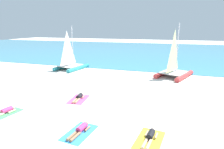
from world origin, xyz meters
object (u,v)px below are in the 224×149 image
at_px(sailboat_teal, 71,63).
at_px(towel_rightmost, 149,140).
at_px(towel_center_left, 78,99).
at_px(sailboat_red, 174,69).
at_px(sunbather_rightmost, 150,137).
at_px(sunbather_center_right, 80,130).
at_px(sunbather_leftmost, 5,111).
at_px(towel_leftmost, 4,114).
at_px(sunbather_center_left, 79,97).
at_px(towel_center_right, 80,133).

bearing_deg(sailboat_teal, towel_rightmost, -39.33).
height_order(towel_center_left, towel_rightmost, same).
relative_size(sailboat_red, sunbather_rightmost, 3.38).
bearing_deg(sunbather_center_right, sailboat_red, 77.68).
xyz_separation_m(sunbather_leftmost, towel_center_left, (3.02, 3.34, -0.13)).
xyz_separation_m(towel_leftmost, sunbather_rightmost, (8.37, 0.01, 0.13)).
distance_m(towel_leftmost, sunbather_center_left, 4.61).
relative_size(towel_center_right, sunbather_center_right, 1.21).
xyz_separation_m(sailboat_teal, sunbather_leftmost, (2.44, -11.88, -0.62)).
bearing_deg(sunbather_rightmost, towel_center_left, 154.68).
relative_size(sailboat_teal, sunbather_leftmost, 3.23).
bearing_deg(towel_leftmost, sailboat_red, 52.32).
height_order(towel_center_left, sunbather_center_right, sunbather_center_right).
distance_m(towel_leftmost, towel_center_left, 4.56).
height_order(towel_center_right, towel_rightmost, same).
bearing_deg(sunbather_leftmost, sunbather_center_right, 4.45).
bearing_deg(sunbather_leftmost, towel_rightmost, 8.89).
bearing_deg(sunbather_center_right, towel_leftmost, -178.42).
distance_m(sailboat_red, towel_rightmost, 12.09).
distance_m(sunbather_center_left, towel_center_right, 4.47).
height_order(towel_leftmost, towel_center_right, same).
relative_size(sunbather_leftmost, towel_center_right, 0.82).
height_order(sunbather_leftmost, towel_center_left, sunbather_leftmost).
distance_m(towel_center_right, sunbather_center_right, 0.14).
relative_size(sailboat_red, towel_leftmost, 2.79).
relative_size(towel_center_left, towel_center_right, 1.00).
bearing_deg(sunbather_rightmost, towel_leftmost, -172.81).
relative_size(sunbather_leftmost, towel_rightmost, 0.82).
bearing_deg(sailboat_teal, towel_center_right, -50.00).
relative_size(towel_center_left, sunbather_rightmost, 1.21).
distance_m(towel_leftmost, towel_center_right, 5.14).
height_order(sunbather_leftmost, sunbather_center_left, same).
relative_size(sunbather_leftmost, sunbather_center_left, 1.00).
distance_m(sunbather_center_right, sunbather_rightmost, 3.27).
xyz_separation_m(sunbather_center_right, sunbather_rightmost, (3.25, 0.42, 0.00)).
xyz_separation_m(towel_center_left, sunbather_center_right, (2.10, -3.81, 0.13)).
bearing_deg(sunbather_leftmost, towel_center_right, 3.71).
bearing_deg(towel_center_left, sunbather_rightmost, -32.43).
bearing_deg(sunbather_leftmost, sailboat_red, 61.92).
bearing_deg(towel_rightmost, towel_center_right, -172.68).
xyz_separation_m(sailboat_teal, towel_rightmost, (10.80, -12.00, -0.75)).
xyz_separation_m(towel_leftmost, sunbather_center_left, (3.02, 3.47, 0.13)).
bearing_deg(sunbather_center_right, sailboat_teal, 127.57).
height_order(sailboat_red, sunbather_rightmost, sailboat_red).
xyz_separation_m(towel_leftmost, sunbather_center_right, (5.13, -0.41, 0.13)).
xyz_separation_m(sailboat_teal, sunbather_center_right, (7.56, -12.35, -0.62)).
relative_size(towel_leftmost, sunbather_center_right, 1.21).
bearing_deg(sunbather_rightmost, sunbather_center_right, -165.57).
relative_size(sailboat_teal, sunbather_center_left, 3.22).
relative_size(towel_center_right, towel_rightmost, 1.00).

